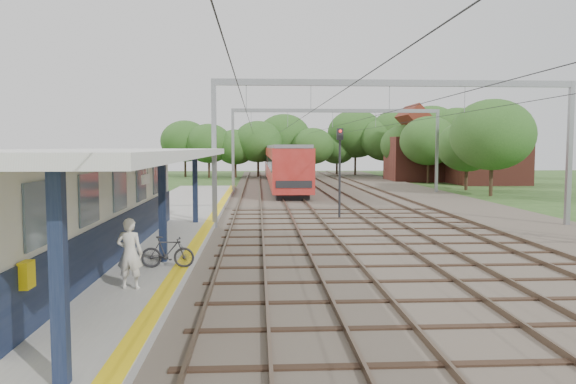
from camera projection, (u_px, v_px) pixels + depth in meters
name	position (u px, v px, depth m)	size (l,w,h in m)	color
ground	(402.00, 333.00, 11.66)	(160.00, 160.00, 0.00)	#2D4C1E
ballast_bed	(352.00, 198.00, 41.73)	(18.00, 90.00, 0.10)	#473D33
platform	(157.00, 229.00, 25.17)	(5.00, 52.00, 0.35)	gray
yellow_stripe	(208.00, 225.00, 25.28)	(0.45, 52.00, 0.01)	yellow
station_building	(74.00, 204.00, 17.98)	(3.41, 18.00, 3.40)	beige
canopy	(99.00, 154.00, 16.92)	(6.40, 20.00, 3.44)	#101932
rail_tracks	(318.00, 197.00, 41.58)	(11.80, 88.00, 0.15)	brown
catenary_system	(355.00, 122.00, 36.56)	(17.22, 88.00, 7.00)	gray
tree_band	(314.00, 138.00, 68.33)	(31.72, 30.88, 8.82)	#382619
house_near	(488.00, 155.00, 58.34)	(7.00, 6.12, 7.89)	brown
house_far	(424.00, 153.00, 64.02)	(8.00, 6.12, 8.66)	brown
person	(130.00, 253.00, 13.87)	(0.65, 0.42, 1.77)	silver
bicycle	(168.00, 252.00, 16.31)	(0.44, 1.55, 0.93)	black
train	(282.00, 164.00, 57.11)	(3.00, 37.34, 3.93)	black
signal_post	(340.00, 160.00, 29.60)	(0.33, 0.28, 4.85)	black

